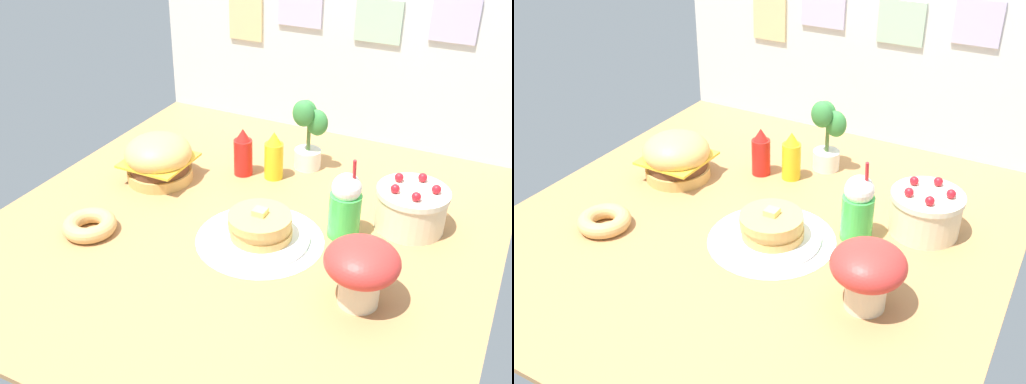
% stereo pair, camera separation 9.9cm
% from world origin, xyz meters
% --- Properties ---
extents(ground_plane, '(1.91, 1.98, 0.02)m').
position_xyz_m(ground_plane, '(0.00, 0.00, -0.01)').
color(ground_plane, '#B27F4C').
extents(back_wall, '(1.91, 0.04, 1.04)m').
position_xyz_m(back_wall, '(-0.00, 0.98, 0.52)').
color(back_wall, silver).
rests_on(back_wall, ground_plane).
extents(doily_mat, '(0.49, 0.49, 0.00)m').
position_xyz_m(doily_mat, '(0.10, -0.07, 0.00)').
color(doily_mat, white).
rests_on(doily_mat, ground_plane).
extents(burger, '(0.30, 0.30, 0.21)m').
position_xyz_m(burger, '(-0.51, 0.16, 0.10)').
color(burger, '#DBA859').
rests_on(burger, ground_plane).
extents(pancake_stack, '(0.38, 0.38, 0.13)m').
position_xyz_m(pancake_stack, '(0.10, -0.07, 0.05)').
color(pancake_stack, white).
rests_on(pancake_stack, doily_mat).
extents(layer_cake, '(0.28, 0.28, 0.20)m').
position_xyz_m(layer_cake, '(0.58, 0.27, 0.09)').
color(layer_cake, beige).
rests_on(layer_cake, ground_plane).
extents(ketchup_bottle, '(0.08, 0.08, 0.22)m').
position_xyz_m(ketchup_bottle, '(-0.20, 0.37, 0.10)').
color(ketchup_bottle, red).
rests_on(ketchup_bottle, ground_plane).
extents(mustard_bottle, '(0.08, 0.08, 0.22)m').
position_xyz_m(mustard_bottle, '(-0.06, 0.40, 0.10)').
color(mustard_bottle, yellow).
rests_on(mustard_bottle, ground_plane).
extents(cream_soda_cup, '(0.12, 0.12, 0.33)m').
position_xyz_m(cream_soda_cup, '(0.37, 0.11, 0.13)').
color(cream_soda_cup, green).
rests_on(cream_soda_cup, ground_plane).
extents(donut_pink_glaze, '(0.21, 0.21, 0.06)m').
position_xyz_m(donut_pink_glaze, '(-0.51, -0.31, 0.03)').
color(donut_pink_glaze, tan).
rests_on(donut_pink_glaze, ground_plane).
extents(potted_plant, '(0.17, 0.13, 0.34)m').
position_xyz_m(potted_plant, '(0.04, 0.56, 0.18)').
color(potted_plant, white).
rests_on(potted_plant, ground_plane).
extents(mushroom_stool, '(0.25, 0.25, 0.23)m').
position_xyz_m(mushroom_stool, '(0.54, -0.24, 0.14)').
color(mushroom_stool, beige).
rests_on(mushroom_stool, ground_plane).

